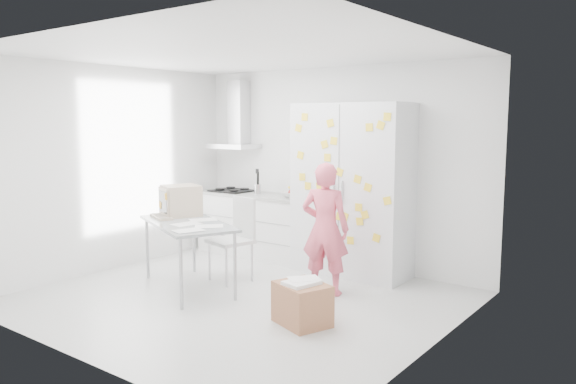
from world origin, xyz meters
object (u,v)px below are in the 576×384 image
Objects in this scene: chair at (236,234)px; cardboard_box at (302,303)px; desk at (183,210)px; person at (325,229)px.

chair reaches higher than cardboard_box.
chair is (0.45, 0.46, -0.31)m from desk.
desk is 1.60× the size of chair.
person reaches higher than chair.
desk is at bearing 171.01° from cardboard_box.
person is 0.92× the size of desk.
desk reaches higher than cardboard_box.
cardboard_box is at bearing 15.50° from desk.
cardboard_box is (2.02, -0.32, -0.68)m from desk.
person is 2.45× the size of cardboard_box.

